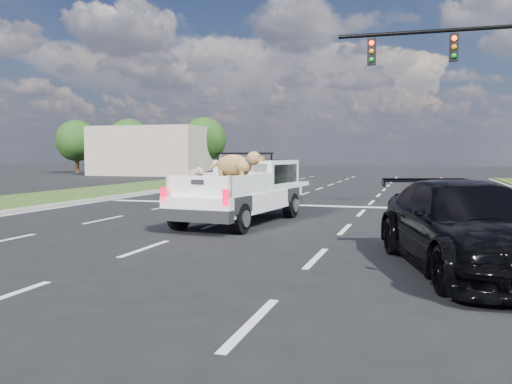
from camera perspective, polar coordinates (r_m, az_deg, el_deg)
ground at (r=10.52m, az=-3.13°, el=-6.47°), size 160.00×160.00×0.00m
road_markings at (r=16.77m, az=4.53°, el=-2.53°), size 17.75×60.00×0.01m
curb_left at (r=20.22m, az=-21.79°, el=-1.51°), size 0.15×60.00×0.14m
building_left at (r=51.42m, az=-10.47°, el=4.26°), size 10.00×8.00×4.40m
tree_far_a at (r=58.34m, az=-18.37°, el=5.15°), size 4.20×4.20×5.40m
tree_far_b at (r=55.11m, az=-13.24°, el=5.33°), size 4.20×4.20×5.40m
tree_far_c at (r=51.58m, az=-5.49°, el=5.51°), size 4.20×4.20×5.40m
pickup_truck at (r=15.15m, az=-1.33°, el=0.28°), size 2.45×5.40×1.96m
silver_sedan at (r=19.72m, az=-3.59°, el=0.57°), size 2.62×4.58×1.47m
black_coupe at (r=9.50m, az=21.33°, el=-3.39°), size 3.36×5.43×1.47m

